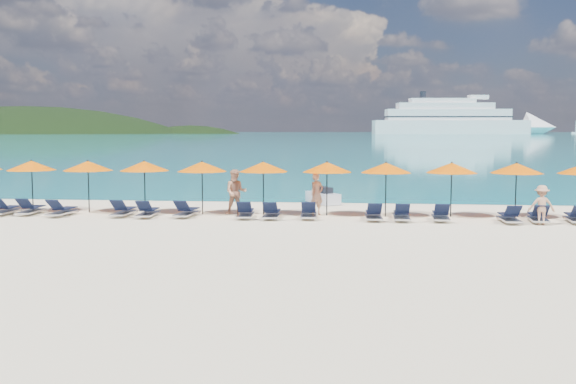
# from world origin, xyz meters

# --- Properties ---
(ground) EXTENTS (1400.00, 1400.00, 0.00)m
(ground) POSITION_xyz_m (0.00, 0.00, 0.00)
(ground) COLOR beige
(sea) EXTENTS (1600.00, 1300.00, 0.01)m
(sea) POSITION_xyz_m (0.00, 660.00, 0.01)
(sea) COLOR #1FA9B2
(sea) RESTS_ON ground
(headland_main) EXTENTS (374.00, 242.00, 126.50)m
(headland_main) POSITION_xyz_m (-300.00, 540.00, -38.00)
(headland_main) COLOR black
(headland_main) RESTS_ON ground
(headland_small) EXTENTS (162.00, 126.00, 85.50)m
(headland_small) POSITION_xyz_m (-150.00, 560.00, -35.00)
(headland_small) COLOR black
(headland_small) RESTS_ON ground
(cruise_ship) EXTENTS (150.92, 38.67, 41.56)m
(cruise_ship) POSITION_xyz_m (91.83, 517.69, 10.82)
(cruise_ship) COLOR silver
(cruise_ship) RESTS_ON ground
(sailboat_near) EXTENTS (6.30, 2.10, 11.54)m
(sailboat_near) POSITION_xyz_m (189.30, 552.52, 1.18)
(sailboat_near) COLOR silver
(sailboat_near) RESTS_ON ground
(jetski) EXTENTS (1.83, 2.38, 0.80)m
(jetski) POSITION_xyz_m (1.00, 9.66, 0.33)
(jetski) COLOR silver
(jetski) RESTS_ON ground
(beachgoer_a) EXTENTS (0.77, 0.75, 1.78)m
(beachgoer_a) POSITION_xyz_m (0.95, 5.39, 0.89)
(beachgoer_a) COLOR tan
(beachgoer_a) RESTS_ON ground
(beachgoer_b) EXTENTS (0.98, 0.64, 1.91)m
(beachgoer_b) POSITION_xyz_m (-2.44, 5.18, 0.96)
(beachgoer_b) COLOR tan
(beachgoer_b) RESTS_ON ground
(beachgoer_c) EXTENTS (1.00, 0.51, 1.50)m
(beachgoer_c) POSITION_xyz_m (9.51, 3.55, 0.75)
(beachgoer_c) COLOR tan
(beachgoer_c) RESTS_ON ground
(umbrella_2) EXTENTS (2.10, 2.10, 2.28)m
(umbrella_2) POSITION_xyz_m (-11.44, 5.26, 2.02)
(umbrella_2) COLOR black
(umbrella_2) RESTS_ON ground
(umbrella_3) EXTENTS (2.10, 2.10, 2.28)m
(umbrella_3) POSITION_xyz_m (-8.91, 5.29, 2.02)
(umbrella_3) COLOR black
(umbrella_3) RESTS_ON ground
(umbrella_4) EXTENTS (2.10, 2.10, 2.28)m
(umbrella_4) POSITION_xyz_m (-6.45, 5.41, 2.02)
(umbrella_4) COLOR black
(umbrella_4) RESTS_ON ground
(umbrella_5) EXTENTS (2.10, 2.10, 2.28)m
(umbrella_5) POSITION_xyz_m (-3.88, 5.23, 2.02)
(umbrella_5) COLOR black
(umbrella_5) RESTS_ON ground
(umbrella_6) EXTENTS (2.10, 2.10, 2.28)m
(umbrella_6) POSITION_xyz_m (-1.29, 5.34, 2.02)
(umbrella_6) COLOR black
(umbrella_6) RESTS_ON ground
(umbrella_7) EXTENTS (2.10, 2.10, 2.28)m
(umbrella_7) POSITION_xyz_m (1.38, 5.38, 2.02)
(umbrella_7) COLOR black
(umbrella_7) RESTS_ON ground
(umbrella_8) EXTENTS (2.10, 2.10, 2.28)m
(umbrella_8) POSITION_xyz_m (3.80, 5.27, 2.02)
(umbrella_8) COLOR black
(umbrella_8) RESTS_ON ground
(umbrella_9) EXTENTS (2.10, 2.10, 2.28)m
(umbrella_9) POSITION_xyz_m (6.46, 5.45, 2.02)
(umbrella_9) COLOR black
(umbrella_9) RESTS_ON ground
(umbrella_10) EXTENTS (2.10, 2.10, 2.28)m
(umbrella_10) POSITION_xyz_m (9.03, 5.48, 2.02)
(umbrella_10) COLOR black
(umbrella_10) RESTS_ON ground
(lounger_3) EXTENTS (0.63, 1.70, 0.66)m
(lounger_3) POSITION_xyz_m (-12.07, 4.15, 0.24)
(lounger_3) COLOR silver
(lounger_3) RESTS_ON ground
(lounger_4) EXTENTS (0.65, 1.71, 0.66)m
(lounger_4) POSITION_xyz_m (-11.05, 4.32, 0.24)
(lounger_4) COLOR silver
(lounger_4) RESTS_ON ground
(lounger_5) EXTENTS (0.75, 1.74, 0.66)m
(lounger_5) POSITION_xyz_m (-9.54, 4.03, 0.24)
(lounger_5) COLOR silver
(lounger_5) RESTS_ON ground
(lounger_6) EXTENTS (0.67, 1.72, 0.66)m
(lounger_6) POSITION_xyz_m (-6.97, 4.23, 0.24)
(lounger_6) COLOR silver
(lounger_6) RESTS_ON ground
(lounger_7) EXTENTS (0.69, 1.72, 0.66)m
(lounger_7) POSITION_xyz_m (-5.88, 4.04, 0.24)
(lounger_7) COLOR silver
(lounger_7) RESTS_ON ground
(lounger_8) EXTENTS (0.79, 1.75, 0.66)m
(lounger_8) POSITION_xyz_m (-4.31, 4.27, 0.24)
(lounger_8) COLOR silver
(lounger_8) RESTS_ON ground
(lounger_9) EXTENTS (0.76, 1.75, 0.66)m
(lounger_9) POSITION_xyz_m (-1.85, 4.16, 0.24)
(lounger_9) COLOR silver
(lounger_9) RESTS_ON ground
(lounger_10) EXTENTS (0.64, 1.71, 0.66)m
(lounger_10) POSITION_xyz_m (-0.77, 4.11, 0.24)
(lounger_10) COLOR silver
(lounger_10) RESTS_ON ground
(lounger_11) EXTENTS (0.71, 1.73, 0.66)m
(lounger_11) POSITION_xyz_m (0.70, 4.31, 0.24)
(lounger_11) COLOR silver
(lounger_11) RESTS_ON ground
(lounger_12) EXTENTS (0.68, 1.72, 0.66)m
(lounger_12) POSITION_xyz_m (3.28, 4.10, 0.24)
(lounger_12) COLOR silver
(lounger_12) RESTS_ON ground
(lounger_13) EXTENTS (0.65, 1.71, 0.66)m
(lounger_13) POSITION_xyz_m (4.37, 4.11, 0.24)
(lounger_13) COLOR silver
(lounger_13) RESTS_ON ground
(lounger_14) EXTENTS (0.70, 1.73, 0.66)m
(lounger_14) POSITION_xyz_m (5.89, 4.19, 0.24)
(lounger_14) COLOR silver
(lounger_14) RESTS_ON ground
(lounger_15) EXTENTS (0.64, 1.71, 0.66)m
(lounger_15) POSITION_xyz_m (8.45, 3.95, 0.24)
(lounger_15) COLOR silver
(lounger_15) RESTS_ON ground
(lounger_16) EXTENTS (0.77, 1.75, 0.66)m
(lounger_16) POSITION_xyz_m (9.57, 4.16, 0.24)
(lounger_16) COLOR silver
(lounger_16) RESTS_ON ground
(lounger_17) EXTENTS (0.76, 1.75, 0.66)m
(lounger_17) POSITION_xyz_m (10.99, 4.20, 0.24)
(lounger_17) COLOR silver
(lounger_17) RESTS_ON ground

